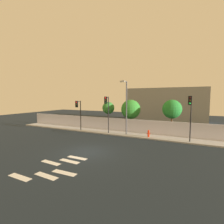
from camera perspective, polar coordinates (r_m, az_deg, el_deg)
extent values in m
plane|color=black|center=(15.66, -8.78, -13.50)|extent=(80.00, 80.00, 0.00)
cube|color=#A9A9A9|center=(22.58, 3.39, -7.47)|extent=(36.00, 2.40, 0.15)
cube|color=silver|center=(23.57, 4.64, -4.53)|extent=(36.00, 0.18, 1.80)
cube|color=silver|center=(12.48, -29.24, -19.03)|extent=(1.80, 0.45, 0.01)
cube|color=silver|center=(11.97, -21.79, -19.81)|extent=(1.82, 0.52, 0.01)
cube|color=silver|center=(12.03, -16.15, -19.50)|extent=(1.82, 0.51, 0.01)
cube|color=silver|center=(13.98, -20.37, -16.06)|extent=(1.82, 0.52, 0.01)
cube|color=silver|center=(13.84, -14.47, -16.13)|extent=(1.81, 0.48, 0.01)
cube|color=silver|center=(14.40, -11.92, -15.23)|extent=(1.81, 0.46, 0.01)
cylinder|color=black|center=(19.79, 25.53, -2.22)|extent=(0.12, 0.12, 4.96)
cylinder|color=black|center=(18.94, 25.60, 4.70)|extent=(0.19, 1.43, 0.08)
cube|color=black|center=(18.23, 25.35, 3.62)|extent=(0.35, 0.23, 0.90)
sphere|color=black|center=(18.11, 25.35, 4.46)|extent=(0.18, 0.18, 0.18)
sphere|color=#33260A|center=(18.12, 25.31, 3.58)|extent=(0.18, 0.18, 0.18)
sphere|color=#19F24C|center=(18.12, 25.28, 2.70)|extent=(0.18, 0.18, 0.18)
cylinder|color=black|center=(22.31, -1.24, -1.00)|extent=(0.12, 0.12, 4.93)
cylinder|color=black|center=(21.66, -1.71, 5.08)|extent=(0.26, 1.12, 0.08)
cube|color=black|center=(21.13, -2.20, 4.13)|extent=(0.37, 0.25, 0.90)
sphere|color=red|center=(21.01, -2.31, 4.86)|extent=(0.18, 0.18, 0.18)
sphere|color=#33260A|center=(21.02, -2.30, 4.10)|extent=(0.18, 0.18, 0.18)
sphere|color=black|center=(21.02, -2.30, 3.34)|extent=(0.18, 0.18, 0.18)
cylinder|color=black|center=(24.83, -10.78, -1.16)|extent=(0.12, 0.12, 4.34)
cylinder|color=black|center=(24.20, -11.48, 3.57)|extent=(0.27, 1.13, 0.08)
cube|color=black|center=(23.71, -12.12, 2.69)|extent=(0.37, 0.25, 0.90)
sphere|color=red|center=(23.60, -12.27, 3.33)|extent=(0.18, 0.18, 0.18)
sphere|color=#33260A|center=(23.61, -12.26, 2.65)|extent=(0.18, 0.18, 0.18)
sphere|color=black|center=(23.62, -12.25, 1.97)|extent=(0.18, 0.18, 0.18)
cylinder|color=#4C4C51|center=(21.37, 5.00, 1.30)|extent=(0.16, 0.16, 6.85)
cylinder|color=#4C4C51|center=(20.63, 4.36, 10.56)|extent=(0.21, 1.66, 0.10)
cube|color=beige|center=(19.83, 3.60, 10.50)|extent=(0.61, 0.28, 0.16)
cylinder|color=red|center=(20.86, 12.51, -7.46)|extent=(0.24, 0.24, 0.69)
sphere|color=red|center=(20.78, 12.53, -6.43)|extent=(0.26, 0.26, 0.26)
cylinder|color=red|center=(20.89, 12.05, -7.33)|extent=(0.10, 0.09, 0.09)
cylinder|color=red|center=(20.81, 12.97, -7.40)|extent=(0.10, 0.09, 0.09)
cylinder|color=brown|center=(26.27, -1.25, -2.77)|extent=(0.22, 0.22, 2.79)
sphere|color=#317F32|center=(26.08, -1.26, 1.41)|extent=(1.91, 1.91, 1.91)
cylinder|color=brown|center=(24.80, 6.44, -3.69)|extent=(0.21, 0.21, 2.43)
sphere|color=#318A2E|center=(24.58, 6.48, 0.92)|extent=(2.85, 2.85, 2.85)
cylinder|color=brown|center=(23.47, 19.86, -4.08)|extent=(0.21, 0.21, 2.73)
sphere|color=#258531|center=(23.24, 20.02, 0.94)|extent=(2.52, 2.52, 2.52)
cube|color=gray|center=(36.00, 18.10, 2.33)|extent=(15.33, 6.00, 6.84)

